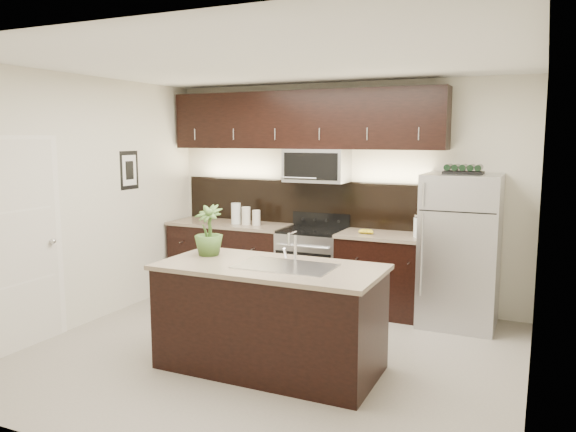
# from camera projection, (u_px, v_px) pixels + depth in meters

# --- Properties ---
(ground) EXTENTS (4.50, 4.50, 0.00)m
(ground) POSITION_uv_depth(u_px,v_px,m) (270.00, 354.00, 5.32)
(ground) COLOR gray
(ground) RESTS_ON ground
(room_walls) EXTENTS (4.52, 4.02, 2.71)m
(room_walls) POSITION_uv_depth(u_px,v_px,m) (256.00, 176.00, 5.10)
(room_walls) COLOR beige
(room_walls) RESTS_ON ground
(counter_run) EXTENTS (3.51, 0.65, 0.94)m
(counter_run) POSITION_uv_depth(u_px,v_px,m) (297.00, 265.00, 6.97)
(counter_run) COLOR black
(counter_run) RESTS_ON ground
(upper_fixtures) EXTENTS (3.49, 0.40, 1.66)m
(upper_fixtures) POSITION_uv_depth(u_px,v_px,m) (304.00, 129.00, 6.85)
(upper_fixtures) COLOR black
(upper_fixtures) RESTS_ON counter_run
(island) EXTENTS (1.96, 0.96, 0.94)m
(island) POSITION_uv_depth(u_px,v_px,m) (270.00, 317.00, 4.94)
(island) COLOR black
(island) RESTS_ON ground
(sink_faucet) EXTENTS (0.84, 0.50, 0.28)m
(sink_faucet) POSITION_uv_depth(u_px,v_px,m) (286.00, 264.00, 4.82)
(sink_faucet) COLOR silver
(sink_faucet) RESTS_ON island
(refrigerator) EXTENTS (0.80, 0.72, 1.66)m
(refrigerator) POSITION_uv_depth(u_px,v_px,m) (460.00, 250.00, 6.06)
(refrigerator) COLOR #B2B2B7
(refrigerator) RESTS_ON ground
(wine_rack) EXTENTS (0.41, 0.25, 0.10)m
(wine_rack) POSITION_uv_depth(u_px,v_px,m) (463.00, 170.00, 5.94)
(wine_rack) COLOR black
(wine_rack) RESTS_ON refrigerator
(plant) EXTENTS (0.27, 0.27, 0.47)m
(plant) POSITION_uv_depth(u_px,v_px,m) (209.00, 230.00, 5.25)
(plant) COLOR #3F6227
(plant) RESTS_ON island
(canisters) EXTENTS (0.40, 0.12, 0.27)m
(canisters) POSITION_uv_depth(u_px,v_px,m) (244.00, 215.00, 7.14)
(canisters) COLOR silver
(canisters) RESTS_ON counter_run
(french_press) EXTENTS (0.11, 0.11, 0.33)m
(french_press) POSITION_uv_depth(u_px,v_px,m) (418.00, 226.00, 6.22)
(french_press) COLOR silver
(french_press) RESTS_ON counter_run
(bananas) EXTENTS (0.18, 0.14, 0.06)m
(bananas) POSITION_uv_depth(u_px,v_px,m) (362.00, 231.00, 6.47)
(bananas) COLOR gold
(bananas) RESTS_ON counter_run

